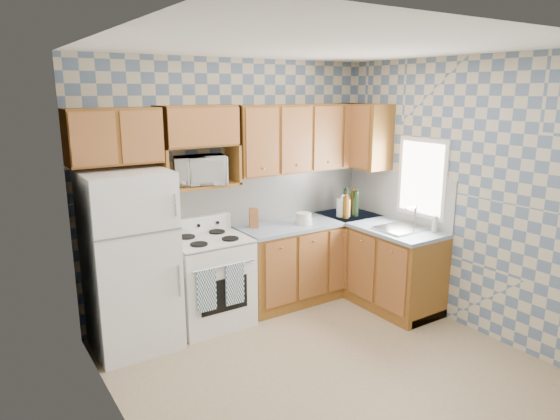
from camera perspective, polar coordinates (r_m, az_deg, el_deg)
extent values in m
plane|color=#917958|center=(4.67, 4.75, -17.04)|extent=(3.40, 3.40, 0.00)
cube|color=slate|center=(5.46, -5.34, 2.69)|extent=(3.40, 0.02, 2.70)
cube|color=slate|center=(5.35, 19.57, 1.73)|extent=(0.02, 3.20, 2.70)
cube|color=white|center=(5.68, -1.69, 1.62)|extent=(2.60, 0.02, 0.56)
cube|color=white|center=(5.88, 13.22, 1.67)|extent=(0.02, 1.60, 0.56)
cube|color=white|center=(4.82, -16.76, -5.61)|extent=(0.75, 0.70, 1.68)
cube|color=white|center=(5.23, -8.02, -8.15)|extent=(0.76, 0.65, 0.90)
cube|color=silver|center=(5.08, -8.19, -3.38)|extent=(0.76, 0.65, 0.02)
cube|color=white|center=(5.30, -9.49, -1.66)|extent=(0.76, 0.08, 0.17)
cube|color=navy|center=(4.84, -8.41, -9.10)|extent=(0.20, 0.02, 0.42)
cube|color=navy|center=(4.96, -5.20, -8.41)|extent=(0.20, 0.02, 0.42)
cube|color=brown|center=(5.88, 3.39, -5.67)|extent=(1.75, 0.60, 0.88)
cube|color=brown|center=(5.88, 10.86, -5.91)|extent=(0.60, 1.60, 0.88)
cube|color=gray|center=(5.74, 3.49, -1.34)|extent=(1.77, 0.63, 0.04)
cube|color=gray|center=(5.74, 11.03, -1.58)|extent=(0.63, 1.60, 0.04)
cube|color=brown|center=(5.69, 2.78, 8.25)|extent=(1.75, 0.33, 0.74)
cube|color=brown|center=(4.76, -18.52, 8.00)|extent=(0.82, 0.33, 0.50)
cube|color=brown|center=(5.99, 9.39, 8.36)|extent=(0.33, 0.70, 0.74)
cube|color=brown|center=(5.10, -9.15, 2.78)|extent=(0.80, 0.33, 0.03)
imported|color=white|center=(5.09, -9.15, 4.54)|extent=(0.59, 0.48, 0.28)
cube|color=#B7B7BC|center=(5.50, 13.60, -2.10)|extent=(0.48, 0.40, 0.03)
cube|color=silver|center=(5.60, 15.91, 3.53)|extent=(0.02, 0.66, 0.86)
cylinder|color=black|center=(5.93, 7.56, 0.84)|extent=(0.07, 0.07, 0.32)
cylinder|color=black|center=(5.95, 8.66, 0.74)|extent=(0.07, 0.07, 0.30)
cylinder|color=#643B0A|center=(6.06, 8.38, 0.88)|extent=(0.07, 0.07, 0.28)
cylinder|color=#643B0A|center=(5.83, 7.54, 0.30)|extent=(0.07, 0.07, 0.26)
cube|color=brown|center=(5.41, -3.03, -0.93)|extent=(0.12, 0.12, 0.21)
cylinder|color=white|center=(5.93, 7.26, 0.26)|extent=(0.16, 0.16, 0.20)
cylinder|color=beige|center=(5.47, 17.28, -1.55)|extent=(0.06, 0.06, 0.17)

